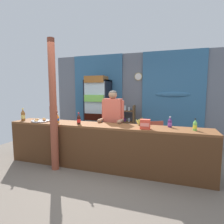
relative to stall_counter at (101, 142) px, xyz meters
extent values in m
plane|color=#665B51|center=(0.11, 0.71, -0.57)|extent=(7.11, 7.11, 0.00)
cube|color=slate|center=(0.11, 2.41, 0.80)|extent=(5.30, 0.12, 2.74)
cube|color=teal|center=(-1.02, 2.32, 1.03)|extent=(1.67, 0.04, 2.28)
ellipsoid|color=teal|center=(-1.02, 2.30, 0.92)|extent=(0.92, 0.10, 0.16)
cube|color=teal|center=(1.34, 2.32, 1.03)|extent=(1.77, 0.04, 2.28)
ellipsoid|color=teal|center=(1.34, 2.30, 0.92)|extent=(0.97, 0.10, 0.16)
cylinder|color=tan|center=(0.32, 2.33, 1.45)|extent=(0.24, 0.03, 0.24)
cylinder|color=white|center=(0.32, 2.32, 1.45)|extent=(0.20, 0.01, 0.20)
cube|color=beige|center=(-0.85, 2.33, 0.98)|extent=(0.24, 0.02, 0.18)
cube|color=brown|center=(0.00, 0.12, 0.31)|extent=(4.19, 0.57, 0.04)
cube|color=#4E2E18|center=(0.00, -0.14, -0.14)|extent=(4.19, 0.04, 0.86)
cube|color=#4E2E18|center=(-2.06, 0.12, -0.14)|extent=(0.08, 0.51, 0.86)
cube|color=#4E2E18|center=(2.06, 0.12, -0.14)|extent=(0.08, 0.51, 0.86)
cylinder|color=brown|center=(-0.89, -0.27, 0.08)|extent=(0.15, 0.15, 1.29)
cylinder|color=brown|center=(-0.89, -0.27, 1.37)|extent=(0.14, 0.14, 1.29)
ellipsoid|color=brown|center=(-0.83, -0.27, 0.61)|extent=(0.06, 0.05, 0.08)
cube|color=black|center=(-0.86, 2.23, 0.39)|extent=(0.73, 0.04, 1.92)
cube|color=black|center=(-1.21, 1.95, 0.39)|extent=(0.04, 0.59, 1.92)
cube|color=black|center=(-0.52, 1.95, 0.39)|extent=(0.04, 0.59, 1.92)
cube|color=black|center=(-0.86, 1.95, 1.33)|extent=(0.73, 0.59, 0.04)
cube|color=black|center=(-0.86, 1.95, -0.53)|extent=(0.73, 0.59, 0.08)
cube|color=silver|center=(-0.86, 1.67, 0.44)|extent=(0.67, 0.02, 1.76)
cylinder|color=#B7B7BC|center=(-0.56, 1.64, 0.39)|extent=(0.02, 0.02, 0.40)
cube|color=silver|center=(-0.86, 1.95, 0.14)|extent=(0.65, 0.51, 0.02)
cube|color=black|center=(-0.86, 1.84, 0.25)|extent=(0.61, 0.47, 0.20)
cube|color=silver|center=(-0.86, 1.95, 0.69)|extent=(0.65, 0.51, 0.02)
cube|color=#75C64C|center=(-0.86, 1.84, 0.80)|extent=(0.61, 0.47, 0.20)
cube|color=silver|center=(-0.86, 1.95, 1.25)|extent=(0.65, 0.51, 0.02)
cube|color=brown|center=(-0.86, 1.84, 1.36)|extent=(0.61, 0.47, 0.20)
cube|color=brown|center=(-0.19, 2.11, 0.01)|extent=(0.04, 0.28, 1.16)
cube|color=brown|center=(0.25, 2.11, 0.01)|extent=(0.04, 0.28, 1.16)
cube|color=brown|center=(0.03, 2.11, 0.41)|extent=(0.44, 0.28, 0.02)
cylinder|color=silver|center=(-0.04, 2.11, 0.50)|extent=(0.07, 0.07, 0.15)
cylinder|color=silver|center=(0.10, 2.11, 0.48)|extent=(0.07, 0.07, 0.10)
cube|color=brown|center=(0.03, 2.11, 0.07)|extent=(0.44, 0.28, 0.02)
cylinder|color=#56286B|center=(-0.04, 2.11, 0.13)|extent=(0.06, 0.06, 0.10)
cylinder|color=silver|center=(0.10, 2.11, 0.13)|extent=(0.07, 0.07, 0.11)
cube|color=brown|center=(0.03, 2.11, -0.28)|extent=(0.44, 0.28, 0.02)
cylinder|color=#56286B|center=(-0.04, 2.11, -0.19)|extent=(0.07, 0.07, 0.15)
cylinder|color=silver|center=(0.10, 2.11, -0.20)|extent=(0.06, 0.06, 0.14)
cube|color=#E5563D|center=(0.85, 1.32, -0.13)|extent=(0.61, 0.61, 0.04)
cube|color=#E5563D|center=(0.96, 1.15, 0.09)|extent=(0.38, 0.25, 0.40)
cylinder|color=#E5563D|center=(0.91, 1.58, -0.35)|extent=(0.04, 0.04, 0.44)
cylinder|color=#E5563D|center=(0.59, 1.38, -0.35)|extent=(0.04, 0.04, 0.44)
cylinder|color=#E5563D|center=(1.11, 1.26, -0.35)|extent=(0.04, 0.04, 0.44)
cylinder|color=#E5563D|center=(0.79, 1.06, -0.35)|extent=(0.04, 0.04, 0.44)
cube|color=#E5563D|center=(1.02, 1.43, -0.01)|extent=(0.24, 0.36, 0.03)
cube|color=#E5563D|center=(0.68, 1.22, -0.01)|extent=(0.24, 0.36, 0.03)
cylinder|color=#28282D|center=(-0.03, 0.59, -0.14)|extent=(0.11, 0.11, 0.87)
cylinder|color=#28282D|center=(0.15, 0.59, -0.14)|extent=(0.11, 0.11, 0.87)
cube|color=#D15B47|center=(0.06, 0.59, 0.57)|extent=(0.41, 0.20, 0.55)
sphere|color=#997051|center=(0.06, 0.59, 0.93)|extent=(0.19, 0.19, 0.19)
ellipsoid|color=#4C4742|center=(0.06, 0.60, 0.97)|extent=(0.18, 0.18, 0.10)
cylinder|color=#D15B47|center=(-0.16, 0.59, 0.59)|extent=(0.08, 0.08, 0.43)
cylinder|color=#997051|center=(-0.16, 0.44, 0.37)|extent=(0.07, 0.26, 0.07)
sphere|color=#997051|center=(-0.16, 0.31, 0.37)|extent=(0.08, 0.08, 0.08)
cylinder|color=#D15B47|center=(0.28, 0.59, 0.59)|extent=(0.08, 0.08, 0.43)
cylinder|color=#997051|center=(0.28, 0.44, 0.37)|extent=(0.07, 0.26, 0.07)
sphere|color=#997051|center=(0.28, 0.31, 0.37)|extent=(0.08, 0.08, 0.08)
cylinder|color=brown|center=(-1.96, 0.04, 0.42)|extent=(0.09, 0.09, 0.18)
cone|color=brown|center=(-1.96, 0.04, 0.55)|extent=(0.09, 0.09, 0.08)
cylinder|color=#E5CC4C|center=(-1.96, 0.04, 0.61)|extent=(0.04, 0.04, 0.03)
cylinder|color=#E5D166|center=(-1.96, 0.04, 0.42)|extent=(0.09, 0.09, 0.08)
cylinder|color=#56286B|center=(1.30, 0.27, 0.40)|extent=(0.07, 0.07, 0.13)
cone|color=#56286B|center=(1.30, 0.27, 0.49)|extent=(0.07, 0.07, 0.06)
cylinder|color=silver|center=(1.30, 0.27, 0.53)|extent=(0.03, 0.03, 0.02)
cylinder|color=purple|center=(1.30, 0.27, 0.40)|extent=(0.08, 0.08, 0.06)
cylinder|color=orange|center=(-1.03, 0.06, 0.40)|extent=(0.06, 0.06, 0.13)
cone|color=orange|center=(-1.03, 0.06, 0.49)|extent=(0.06, 0.06, 0.06)
cylinder|color=white|center=(-1.03, 0.06, 0.53)|extent=(0.03, 0.03, 0.02)
cylinder|color=#194C99|center=(-1.03, 0.06, 0.40)|extent=(0.06, 0.06, 0.06)
cylinder|color=black|center=(-0.49, 0.00, 0.41)|extent=(0.07, 0.07, 0.15)
cone|color=black|center=(-0.49, 0.00, 0.52)|extent=(0.07, 0.07, 0.07)
cylinder|color=red|center=(-0.49, 0.00, 0.57)|extent=(0.03, 0.03, 0.02)
cylinder|color=red|center=(-0.49, 0.00, 0.41)|extent=(0.08, 0.08, 0.07)
cylinder|color=#75C64C|center=(1.72, 0.11, 0.40)|extent=(0.07, 0.07, 0.13)
cone|color=#75C64C|center=(1.72, 0.11, 0.50)|extent=(0.07, 0.07, 0.06)
cylinder|color=black|center=(1.72, 0.11, 0.54)|extent=(0.03, 0.03, 0.02)
cylinder|color=yellow|center=(1.72, 0.11, 0.40)|extent=(0.07, 0.07, 0.06)
cube|color=#E5422D|center=(0.88, -0.04, 0.42)|extent=(0.17, 0.11, 0.18)
cube|color=#FF826D|center=(0.88, -0.10, 0.42)|extent=(0.16, 0.00, 0.06)
cylinder|color=#BCBCC1|center=(-1.47, 0.06, 0.34)|extent=(0.40, 0.40, 0.02)
torus|color=#BCBCC1|center=(-1.47, 0.06, 0.35)|extent=(0.41, 0.41, 0.02)
ellipsoid|color=#A36638|center=(-1.39, 0.07, 0.37)|extent=(0.08, 0.07, 0.04)
ellipsoid|color=#C68947|center=(-1.46, 0.14, 0.38)|extent=(0.08, 0.07, 0.05)
ellipsoid|color=#B2753D|center=(-1.58, 0.06, 0.37)|extent=(0.09, 0.07, 0.05)
ellipsoid|color=tan|center=(-1.50, -0.08, 0.37)|extent=(0.09, 0.07, 0.04)
ellipsoid|color=#CCC14C|center=(0.68, 0.31, 0.39)|extent=(0.10, 0.04, 0.13)
ellipsoid|color=#CCC14C|center=(0.71, 0.33, 0.39)|extent=(0.07, 0.03, 0.13)
ellipsoid|color=#CCC14C|center=(0.74, 0.33, 0.39)|extent=(0.07, 0.04, 0.14)
ellipsoid|color=#CCC14C|center=(0.77, 0.32, 0.40)|extent=(0.05, 0.05, 0.15)
ellipsoid|color=#CCC14C|center=(0.80, 0.31, 0.39)|extent=(0.06, 0.04, 0.13)
ellipsoid|color=#CCC14C|center=(0.83, 0.34, 0.38)|extent=(0.07, 0.04, 0.12)
ellipsoid|color=#CCC14C|center=(0.85, 0.33, 0.39)|extent=(0.09, 0.04, 0.13)
cylinder|color=olive|center=(0.77, 0.33, 0.46)|extent=(0.02, 0.02, 0.05)
camera|label=1|loc=(1.31, -3.29, 1.02)|focal=29.13mm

